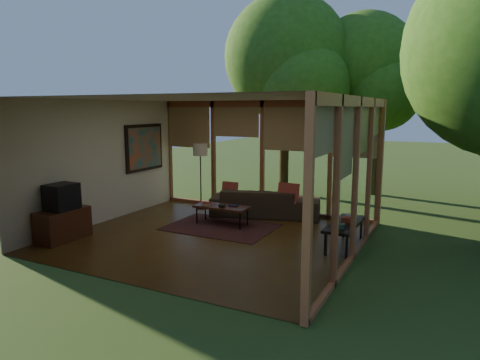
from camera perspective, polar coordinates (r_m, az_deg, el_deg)
The scene contains 25 objects.
floor at distance 8.53m, azimuth -3.91°, elevation -7.63°, with size 5.50×5.50×0.00m, color brown.
ceiling at distance 8.15m, azimuth -4.13°, elevation 10.83°, with size 5.50×5.50×0.00m, color white.
wall_left at distance 9.91m, azimuth -17.85°, elevation 2.34°, with size 0.04×5.00×2.70m, color silver.
wall_front at distance 6.24m, azimuth -15.79°, elevation -1.58°, with size 5.50×0.04×2.70m, color silver.
window_wall_back at distance 10.44m, azimuth 2.99°, elevation 3.13°, with size 5.50×0.12×2.70m, color #A15632.
window_wall_right at distance 7.24m, azimuth 15.07°, elevation -0.04°, with size 0.12×5.00×2.70m, color #A15632.
tree_nw at distance 12.77m, azimuth 6.20°, elevation 15.92°, with size 3.54×3.54×5.73m.
tree_ne at distance 13.28m, azimuth 16.25°, elevation 14.41°, with size 3.01×3.01×5.25m.
rug at distance 9.21m, azimuth -2.57°, elevation -6.27°, with size 2.24×1.58×0.01m, color maroon.
sofa at distance 10.10m, azimuth 2.53°, elevation -2.99°, with size 2.22×0.87×0.65m, color #3A2B1D.
pillow_left at distance 10.33m, azimuth -1.37°, elevation -1.32°, with size 0.37×0.12×0.37m, color maroon.
pillow_right at distance 9.72m, azimuth 6.46°, elevation -1.82°, with size 0.46×0.15×0.46m, color maroon.
ct_book_lower at distance 9.42m, azimuth -4.45°, elevation -3.21°, with size 0.19×0.14×0.03m, color #BAB5A9.
ct_book_upper at distance 9.41m, azimuth -4.46°, elevation -3.04°, with size 0.16×0.12×0.03m, color maroon.
ct_book_side at distance 9.24m, azimuth -0.84°, elevation -3.43°, with size 0.19×0.14×0.03m, color black.
ct_bowl at distance 9.17m, azimuth -2.47°, elevation -3.40°, with size 0.16×0.16×0.07m, color black.
media_cabinet at distance 8.95m, azimuth -22.54°, elevation -5.52°, with size 0.50×1.00×0.60m, color #4D2515.
television at distance 8.82m, azimuth -22.69°, elevation -2.08°, with size 0.45×0.55×0.50m, color black.
console_book_a at distance 7.68m, azimuth 12.51°, elevation -5.95°, with size 0.21×0.15×0.08m, color #2E5142.
console_book_b at distance 8.10m, azimuth 13.30°, elevation -5.10°, with size 0.21×0.15×0.10m, color maroon.
console_book_c at distance 8.48m, azimuth 13.93°, elevation -4.58°, with size 0.22×0.16×0.06m, color #BAB5A9.
floor_lamp at distance 10.71m, azimuth -5.31°, elevation 3.57°, with size 0.36×0.36×1.65m.
coffee_table at distance 9.30m, azimuth -2.44°, elevation -3.66°, with size 1.20×0.50×0.43m.
side_console at distance 8.08m, azimuth 13.19°, elevation -5.82°, with size 0.60×1.40×0.46m.
wall_painting at distance 10.90m, azimuth -12.62°, elevation 4.24°, with size 0.06×1.35×1.15m.
Camera 1 is at (4.16, -7.00, 2.52)m, focal length 32.00 mm.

